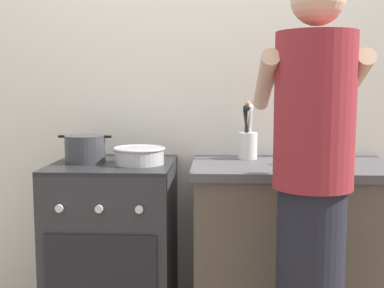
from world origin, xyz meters
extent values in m
cube|color=silver|center=(0.20, 0.50, 1.25)|extent=(3.20, 0.10, 2.50)
cube|color=brown|center=(0.55, 0.15, 0.43)|extent=(0.96, 0.56, 0.86)
cube|color=#4C4C51|center=(0.55, 0.15, 0.88)|extent=(1.00, 0.60, 0.04)
cube|color=#2D2D33|center=(-0.35, 0.15, 0.44)|extent=(0.60, 0.60, 0.88)
cube|color=#232326|center=(-0.35, 0.15, 0.89)|extent=(0.60, 0.60, 0.02)
cube|color=black|center=(-0.35, -0.16, 0.42)|extent=(0.51, 0.01, 0.40)
cylinder|color=silver|center=(-0.53, -0.16, 0.74)|extent=(0.04, 0.01, 0.04)
cylinder|color=silver|center=(-0.35, -0.16, 0.74)|extent=(0.04, 0.01, 0.04)
cylinder|color=silver|center=(-0.17, -0.16, 0.74)|extent=(0.04, 0.01, 0.04)
cylinder|color=#38383D|center=(-0.49, 0.15, 0.97)|extent=(0.20, 0.20, 0.14)
cube|color=black|center=(-0.61, 0.15, 1.03)|extent=(0.04, 0.02, 0.01)
cube|color=black|center=(-0.37, 0.15, 1.03)|extent=(0.04, 0.02, 0.01)
cylinder|color=#B7B7BC|center=(-0.21, 0.11, 0.94)|extent=(0.24, 0.24, 0.08)
torus|color=#B7B7BC|center=(-0.21, 0.11, 0.98)|extent=(0.26, 0.26, 0.01)
cylinder|color=silver|center=(0.33, 0.31, 0.97)|extent=(0.10, 0.10, 0.14)
cylinder|color=#9E7547|center=(0.33, 0.32, 1.05)|extent=(0.05, 0.02, 0.26)
sphere|color=#9E7547|center=(0.33, 0.32, 1.19)|extent=(0.03, 0.03, 0.03)
cylinder|color=white|center=(0.35, 0.32, 1.04)|extent=(0.02, 0.06, 0.24)
sphere|color=white|center=(0.35, 0.32, 1.17)|extent=(0.03, 0.03, 0.03)
cylinder|color=black|center=(0.33, 0.31, 1.04)|extent=(0.05, 0.04, 0.24)
sphere|color=black|center=(0.33, 0.31, 1.17)|extent=(0.03, 0.03, 0.03)
cylinder|color=black|center=(0.32, 0.32, 1.04)|extent=(0.02, 0.03, 0.23)
sphere|color=black|center=(0.32, 0.32, 1.17)|extent=(0.03, 0.03, 0.03)
cylinder|color=silver|center=(0.34, 0.31, 1.04)|extent=(0.01, 0.06, 0.24)
sphere|color=silver|center=(0.34, 0.31, 1.17)|extent=(0.03, 0.03, 0.03)
cylinder|color=silver|center=(0.54, 0.13, 0.93)|extent=(0.04, 0.04, 0.07)
cylinder|color=red|center=(0.54, 0.13, 0.98)|extent=(0.04, 0.04, 0.02)
cylinder|color=gold|center=(0.80, 0.08, 1.00)|extent=(0.07, 0.07, 0.20)
cylinder|color=gold|center=(0.80, 0.08, 1.12)|extent=(0.03, 0.03, 0.04)
cylinder|color=black|center=(0.80, 0.08, 1.15)|extent=(0.03, 0.03, 0.02)
cylinder|color=maroon|center=(0.53, -0.42, 1.19)|extent=(0.30, 0.30, 0.58)
cylinder|color=#D3AA8C|center=(0.36, -0.28, 1.30)|extent=(0.07, 0.41, 0.24)
cylinder|color=#D3AA8C|center=(0.70, -0.28, 1.30)|extent=(0.07, 0.41, 0.24)
camera|label=1|loc=(0.17, -2.27, 1.28)|focal=46.04mm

